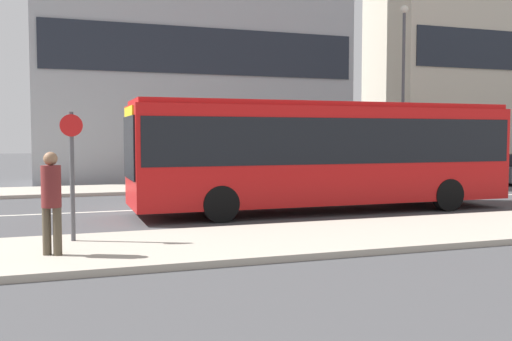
# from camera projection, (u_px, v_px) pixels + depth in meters

# --- Properties ---
(ground_plane) EXTENTS (120.00, 120.00, 0.00)m
(ground_plane) POSITION_uv_depth(u_px,v_px,m) (171.00, 209.00, 17.41)
(ground_plane) COLOR #444447
(sidewalk_near) EXTENTS (44.00, 3.50, 0.13)m
(sidewalk_near) POSITION_uv_depth(u_px,v_px,m) (227.00, 243.00, 11.50)
(sidewalk_near) COLOR #B2A899
(sidewalk_near) RESTS_ON ground_plane
(sidewalk_far) EXTENTS (44.00, 3.50, 0.13)m
(sidewalk_far) POSITION_uv_depth(u_px,v_px,m) (143.00, 189.00, 23.30)
(sidewalk_far) COLOR #B2A899
(sidewalk_far) RESTS_ON ground_plane
(lane_centerline) EXTENTS (41.80, 0.16, 0.01)m
(lane_centerline) POSITION_uv_depth(u_px,v_px,m) (171.00, 209.00, 17.40)
(lane_centerline) COLOR silver
(lane_centerline) RESTS_ON ground_plane
(city_bus) EXTENTS (11.31, 2.60, 3.18)m
(city_bus) POSITION_uv_depth(u_px,v_px,m) (324.00, 149.00, 16.79)
(city_bus) COLOR red
(city_bus) RESTS_ON ground_plane
(parked_car_0) EXTENTS (4.65, 1.75, 1.42)m
(parked_car_0) POSITION_uv_depth(u_px,v_px,m) (437.00, 172.00, 24.68)
(parked_car_0) COLOR silver
(parked_car_0) RESTS_ON ground_plane
(pedestrian_near_stop) EXTENTS (0.34, 0.34, 1.83)m
(pedestrian_near_stop) POSITION_uv_depth(u_px,v_px,m) (51.00, 196.00, 10.00)
(pedestrian_near_stop) COLOR #4C4233
(pedestrian_near_stop) RESTS_ON sidewalk_near
(bus_stop_sign) EXTENTS (0.44, 0.12, 2.58)m
(bus_stop_sign) POSITION_uv_depth(u_px,v_px,m) (72.00, 166.00, 11.32)
(bus_stop_sign) COLOR #4C4C51
(bus_stop_sign) RESTS_ON sidewalk_near
(street_lamp) EXTENTS (0.36, 0.36, 8.07)m
(street_lamp) POSITION_uv_depth(u_px,v_px,m) (403.00, 77.00, 26.30)
(street_lamp) COLOR #4C4C51
(street_lamp) RESTS_ON sidewalk_far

